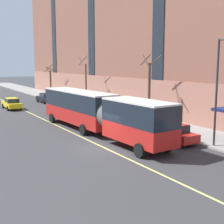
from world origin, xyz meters
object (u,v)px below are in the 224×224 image
at_px(street_tree_far_downtown, 51,80).
at_px(parked_car_red_3, 173,133).
at_px(city_bus, 97,111).
at_px(parked_car_darkgray_5, 79,107).
at_px(taxi_cab, 12,103).
at_px(street_tree_far_uptown, 86,81).
at_px(street_tree_mid_block, 149,88).
at_px(parked_car_black_1, 46,98).
at_px(parked_car_darkgray_0, 102,113).
at_px(street_lamp, 219,83).
at_px(fire_hydrant, 113,114).

bearing_deg(street_tree_far_downtown, parked_car_red_3, -95.34).
distance_m(city_bus, parked_car_darkgray_5, 12.62).
distance_m(parked_car_darkgray_5, taxi_cab, 10.23).
bearing_deg(street_tree_far_uptown, street_tree_mid_block, -89.92).
bearing_deg(street_tree_far_uptown, parked_car_black_1, 118.29).
height_order(parked_car_darkgray_0, street_lamp, street_lamp).
distance_m(parked_car_red_3, street_tree_far_downtown, 38.14).
bearing_deg(street_tree_far_downtown, parked_car_darkgray_0, -97.97).
relative_size(parked_car_darkgray_0, taxi_cab, 0.92).
height_order(parked_car_red_3, fire_hydrant, parked_car_red_3).
bearing_deg(parked_car_red_3, street_tree_far_downtown, 84.66).
relative_size(parked_car_darkgray_5, taxi_cab, 0.98).
distance_m(parked_car_darkgray_5, street_lamp, 21.10).
distance_m(parked_car_black_1, street_tree_far_uptown, 8.47).
bearing_deg(parked_car_red_3, parked_car_darkgray_0, 90.80).
bearing_deg(taxi_cab, parked_car_red_3, -75.31).
bearing_deg(street_tree_far_downtown, parked_car_darkgray_5, -100.03).
height_order(taxi_cab, street_tree_far_uptown, street_tree_far_uptown).
height_order(taxi_cab, street_tree_far_downtown, street_tree_far_downtown).
xyz_separation_m(taxi_cab, street_lamp, (8.37, -28.41, 4.13)).
xyz_separation_m(street_tree_mid_block, street_lamp, (-1.84, -10.68, 1.17)).
distance_m(parked_car_darkgray_0, parked_car_darkgray_5, 6.25).
height_order(parked_car_darkgray_0, street_tree_far_downtown, street_tree_far_downtown).
distance_m(street_tree_far_uptown, fire_hydrant, 11.49).
distance_m(city_bus, parked_car_darkgray_0, 6.92).
height_order(parked_car_darkgray_5, street_tree_far_uptown, street_tree_far_uptown).
bearing_deg(city_bus, parked_car_red_3, -56.25).
distance_m(street_tree_far_uptown, street_lamp, 25.87).
xyz_separation_m(city_bus, parked_car_darkgray_5, (3.79, 11.97, -1.33)).
bearing_deg(street_tree_far_uptown, city_bus, -113.19).
height_order(parked_car_red_3, street_tree_far_uptown, street_tree_far_uptown).
xyz_separation_m(parked_car_darkgray_0, street_tree_mid_block, (3.70, -3.70, 2.96)).
xyz_separation_m(parked_car_darkgray_5, street_lamp, (1.73, -20.62, 4.13)).
relative_size(parked_car_darkgray_5, street_tree_far_downtown, 0.79).
xyz_separation_m(parked_car_darkgray_5, taxi_cab, (-6.64, 7.78, -0.00)).
relative_size(city_bus, fire_hydrant, 25.30).
bearing_deg(street_lamp, parked_car_black_1, 93.39).
xyz_separation_m(parked_car_darkgray_0, fire_hydrant, (1.76, 0.55, -0.29)).
bearing_deg(parked_car_darkgray_5, street_lamp, -85.21).
bearing_deg(street_tree_mid_block, street_lamp, -99.78).
height_order(street_tree_far_uptown, street_lamp, street_lamp).
relative_size(taxi_cab, fire_hydrant, 6.66).
xyz_separation_m(parked_car_darkgray_0, street_lamp, (1.86, -14.38, 4.13)).
xyz_separation_m(city_bus, street_tree_mid_block, (7.36, 2.02, 1.63)).
bearing_deg(parked_car_black_1, parked_car_darkgray_0, -89.74).
xyz_separation_m(taxi_cab, fire_hydrant, (8.27, -13.47, -0.29)).
distance_m(city_bus, street_lamp, 10.64).
xyz_separation_m(street_tree_far_uptown, fire_hydrant, (-1.92, -10.85, -3.26)).
height_order(street_tree_mid_block, street_tree_far_downtown, street_tree_mid_block).
height_order(parked_car_darkgray_0, parked_car_darkgray_5, same).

